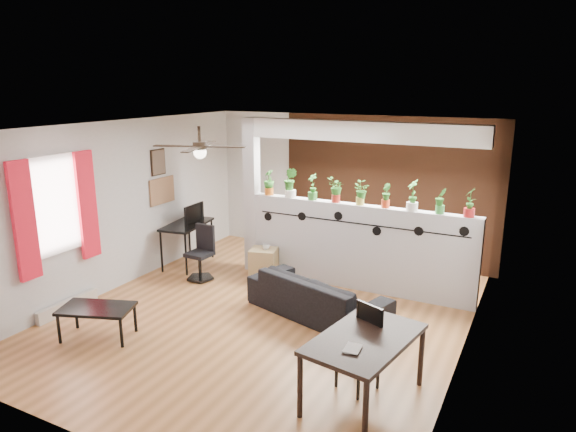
{
  "coord_description": "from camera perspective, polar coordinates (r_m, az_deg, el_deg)",
  "views": [
    {
      "loc": [
        3.28,
        -5.74,
        3.14
      ],
      "look_at": [
        0.03,
        0.6,
        1.29
      ],
      "focal_mm": 32.0,
      "sensor_mm": 36.0,
      "label": 1
    }
  ],
  "objects": [
    {
      "name": "ceiling_header",
      "position": [
        7.68,
        8.28,
        9.26
      ],
      "size": [
        3.6,
        0.18,
        0.3
      ],
      "primitive_type": "cube",
      "color": "white",
      "rests_on": "room_shell"
    },
    {
      "name": "book",
      "position": [
        5.03,
        6.31,
        -14.28
      ],
      "size": [
        0.17,
        0.22,
        0.02
      ],
      "primitive_type": "imported",
      "rotation": [
        0.0,
        0.0,
        0.07
      ],
      "color": "gray",
      "rests_on": "dining_table"
    },
    {
      "name": "baseboard_heater",
      "position": [
        7.98,
        -23.25,
        -9.15
      ],
      "size": [
        0.08,
        1.0,
        0.18
      ],
      "primitive_type": "cube",
      "color": "beige",
      "rests_on": "ground"
    },
    {
      "name": "corkboard",
      "position": [
        9.06,
        -13.82,
        2.74
      ],
      "size": [
        0.03,
        0.6,
        0.45
      ],
      "primitive_type": "cube",
      "color": "#8B6143",
      "rests_on": "room_shell"
    },
    {
      "name": "potted_plant_0",
      "position": [
        8.44,
        -2.14,
        3.84
      ],
      "size": [
        0.27,
        0.26,
        0.42
      ],
      "color": "#D26418",
      "rests_on": "partition_wall"
    },
    {
      "name": "window_assembly",
      "position": [
        7.57,
        -24.4,
        0.8
      ],
      "size": [
        0.09,
        1.3,
        1.55
      ],
      "color": "white",
      "rests_on": "room_shell"
    },
    {
      "name": "framed_art",
      "position": [
        8.94,
        -14.23,
        5.82
      ],
      "size": [
        0.03,
        0.34,
        0.44
      ],
      "color": "#8C7259",
      "rests_on": "room_shell"
    },
    {
      "name": "cube_shelf",
      "position": [
        8.47,
        -2.73,
        -5.35
      ],
      "size": [
        0.51,
        0.47,
        0.52
      ],
      "primitive_type": "cube",
      "rotation": [
        0.0,
        0.0,
        0.26
      ],
      "color": "#A38656",
      "rests_on": "ground"
    },
    {
      "name": "potted_plant_5",
      "position": [
        7.7,
        10.82,
        2.33
      ],
      "size": [
        0.21,
        0.22,
        0.36
      ],
      "color": "red",
      "rests_on": "partition_wall"
    },
    {
      "name": "coffee_table",
      "position": [
        6.98,
        -20.5,
        -9.79
      ],
      "size": [
        1.01,
        0.77,
        0.42
      ],
      "color": "black",
      "rests_on": "ground"
    },
    {
      "name": "potted_plant_7",
      "position": [
        7.52,
        16.59,
        1.72
      ],
      "size": [
        0.23,
        0.22,
        0.37
      ],
      "color": "green",
      "rests_on": "partition_wall"
    },
    {
      "name": "folding_chair",
      "position": [
        5.58,
        8.41,
        -13.4
      ],
      "size": [
        0.48,
        0.48,
        0.91
      ],
      "color": "black",
      "rests_on": "ground"
    },
    {
      "name": "partition_wall",
      "position": [
        8.03,
        7.83,
        -3.44
      ],
      "size": [
        3.6,
        0.18,
        1.35
      ],
      "primitive_type": "cube",
      "color": "#BCBCC1",
      "rests_on": "ground"
    },
    {
      "name": "potted_plant_8",
      "position": [
        7.46,
        19.58,
        1.58
      ],
      "size": [
        0.22,
        0.25,
        0.42
      ],
      "color": "#AE1B1C",
      "rests_on": "partition_wall"
    },
    {
      "name": "potted_plant_1",
      "position": [
        8.25,
        0.26,
        3.84
      ],
      "size": [
        0.26,
        0.21,
        0.48
      ],
      "color": "white",
      "rests_on": "partition_wall"
    },
    {
      "name": "potted_plant_2",
      "position": [
        8.09,
        2.76,
        3.36
      ],
      "size": [
        0.27,
        0.26,
        0.42
      ],
      "color": "#378731",
      "rests_on": "partition_wall"
    },
    {
      "name": "ceiling_fan",
      "position": [
        6.85,
        -9.78,
        7.43
      ],
      "size": [
        1.19,
        1.19,
        0.43
      ],
      "color": "black",
      "rests_on": "room_shell"
    },
    {
      "name": "room_shell",
      "position": [
        6.86,
        -2.54,
        -1.01
      ],
      "size": [
        6.3,
        7.1,
        2.9
      ],
      "color": "#9A6132",
      "rests_on": "ground"
    },
    {
      "name": "brick_panel",
      "position": [
        9.24,
        11.01,
        2.8
      ],
      "size": [
        3.9,
        0.05,
        2.6
      ],
      "primitive_type": "cube",
      "color": "#A75630",
      "rests_on": "ground"
    },
    {
      "name": "potted_plant_6",
      "position": [
        7.59,
        13.69,
        2.37
      ],
      "size": [
        0.29,
        0.3,
        0.46
      ],
      "color": "white",
      "rests_on": "partition_wall"
    },
    {
      "name": "dining_table",
      "position": [
        5.3,
        8.52,
        -13.86
      ],
      "size": [
        1.0,
        1.41,
        0.71
      ],
      "color": "black",
      "rests_on": "ground"
    },
    {
      "name": "sofa",
      "position": [
        7.19,
        3.31,
        -8.87
      ],
      "size": [
        2.07,
        1.27,
        0.57
      ],
      "primitive_type": "imported",
      "rotation": [
        0.0,
        0.0,
        2.86
      ],
      "color": "black",
      "rests_on": "ground"
    },
    {
      "name": "potted_plant_3",
      "position": [
        7.94,
        5.36,
        3.0
      ],
      "size": [
        0.2,
        0.23,
        0.39
      ],
      "color": "#B2291C",
      "rests_on": "partition_wall"
    },
    {
      "name": "cup",
      "position": [
        8.35,
        -2.45,
        -3.45
      ],
      "size": [
        0.14,
        0.14,
        0.09
      ],
      "primitive_type": "imported",
      "rotation": [
        0.0,
        0.0,
        0.27
      ],
      "color": "gray",
      "rests_on": "cube_shelf"
    },
    {
      "name": "potted_plant_4",
      "position": [
        7.81,
        8.04,
        2.64
      ],
      "size": [
        0.2,
        0.18,
        0.37
      ],
      "color": "gold",
      "rests_on": "partition_wall"
    },
    {
      "name": "pier_column",
      "position": [
        8.66,
        -4.03,
        2.26
      ],
      "size": [
        0.22,
        0.2,
        2.6
      ],
      "primitive_type": "cube",
      "color": "#BCBCC1",
      "rests_on": "ground"
    },
    {
      "name": "office_chair",
      "position": [
        8.53,
        -9.58,
        -4.43
      ],
      "size": [
        0.46,
        0.46,
        0.89
      ],
      "color": "black",
      "rests_on": "ground"
    },
    {
      "name": "vine_decal",
      "position": [
        7.83,
        7.69,
        -0.82
      ],
      "size": [
        3.31,
        0.01,
        0.3
      ],
      "color": "black",
      "rests_on": "partition_wall"
    },
    {
      "name": "monitor",
      "position": [
        9.24,
        -10.65,
        -0.06
      ],
      "size": [
        0.31,
        0.06,
        0.17
      ],
      "primitive_type": "imported",
      "rotation": [
        0.0,
        0.0,
        1.61
      ],
      "color": "black",
      "rests_on": "computer_desk"
    },
    {
      "name": "computer_desk",
      "position": [
        9.17,
        -11.18,
        -1.24
      ],
      "size": [
        0.7,
        1.12,
        0.76
      ],
      "color": "black",
      "rests_on": "ground"
    }
  ]
}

